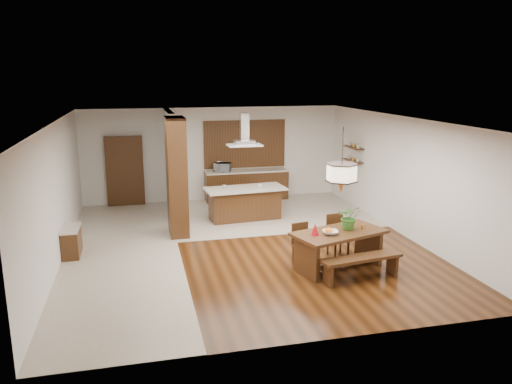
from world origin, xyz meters
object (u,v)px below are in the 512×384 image
object	(u,v)px
pendant_lantern	(342,160)
fruit_bowl	(330,232)
dining_bench	(361,268)
dining_chair_right	(338,236)
range_hood	(244,129)
kitchen_island	(245,203)
hallway_console	(72,241)
island_cup	(260,186)
dining_table	(339,241)
foliage_plant	(350,217)
dining_chair_left	(303,244)
microwave	(222,167)

from	to	relation	value
pendant_lantern	fruit_bowl	size ratio (longest dim) A/B	4.22
dining_bench	dining_chair_right	bearing A→B (deg)	86.82
range_hood	pendant_lantern	bearing A→B (deg)	-74.26
dining_bench	kitchen_island	distance (m)	4.76
hallway_console	kitchen_island	xyz separation A→B (m)	(4.29, 1.86, 0.14)
island_cup	dining_bench	bearing A→B (deg)	-78.45
dining_bench	fruit_bowl	world-z (taller)	fruit_bowl
dining_table	island_cup	size ratio (longest dim) A/B	16.81
dining_table	fruit_bowl	size ratio (longest dim) A/B	6.71
hallway_console	island_cup	bearing A→B (deg)	20.60
pendant_lantern	fruit_bowl	world-z (taller)	pendant_lantern
fruit_bowl	island_cup	bearing A→B (deg)	96.73
range_hood	foliage_plant	bearing A→B (deg)	-70.44
dining_table	foliage_plant	distance (m)	0.54
fruit_bowl	range_hood	bearing A→B (deg)	102.00
dining_chair_right	foliage_plant	world-z (taller)	foliage_plant
dining_chair_left	range_hood	bearing A→B (deg)	89.86
pendant_lantern	dining_chair_left	bearing A→B (deg)	146.67
dining_table	range_hood	distance (m)	4.50
dining_chair_right	foliage_plant	xyz separation A→B (m)	(-0.02, -0.59, 0.59)
dining_table	pendant_lantern	bearing A→B (deg)	0.00
foliage_plant	dining_table	bearing A→B (deg)	-159.25
dining_chair_right	kitchen_island	world-z (taller)	dining_chair_right
hallway_console	dining_chair_right	distance (m)	5.84
foliage_plant	range_hood	size ratio (longest dim) A/B	0.58
hallway_console	dining_table	world-z (taller)	dining_table
fruit_bowl	island_cup	xyz separation A→B (m)	(-0.47, 3.95, 0.12)
pendant_lantern	foliage_plant	xyz separation A→B (m)	(0.25, 0.10, -1.20)
range_hood	dining_table	bearing A→B (deg)	-74.26
hallway_console	pendant_lantern	distance (m)	6.09
fruit_bowl	microwave	world-z (taller)	microwave
dining_chair_left	fruit_bowl	size ratio (longest dim) A/B	2.75
dining_bench	fruit_bowl	xyz separation A→B (m)	(-0.45, 0.52, 0.59)
dining_table	foliage_plant	bearing A→B (deg)	20.75
dining_chair_right	range_hood	bearing A→B (deg)	105.17
dining_chair_right	island_cup	size ratio (longest dim) A/B	7.33
hallway_console	dining_chair_left	xyz separation A→B (m)	(4.78, -1.65, 0.11)
dining_chair_right	range_hood	world-z (taller)	range_hood
microwave	range_hood	bearing A→B (deg)	-59.91
dining_table	foliage_plant	world-z (taller)	foliage_plant
range_hood	fruit_bowl	bearing A→B (deg)	-78.00
pendant_lantern	island_cup	size ratio (longest dim) A/B	10.57
dining_table	dining_chair_right	distance (m)	0.76
hallway_console	dining_chair_right	size ratio (longest dim) A/B	0.97
kitchen_island	microwave	size ratio (longest dim) A/B	4.53
dining_bench	dining_chair_left	bearing A→B (deg)	127.93
pendant_lantern	microwave	distance (m)	6.28
dining_table	dining_chair_left	distance (m)	0.76
hallway_console	range_hood	size ratio (longest dim) A/B	0.98
dining_chair_right	hallway_console	bearing A→B (deg)	158.40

